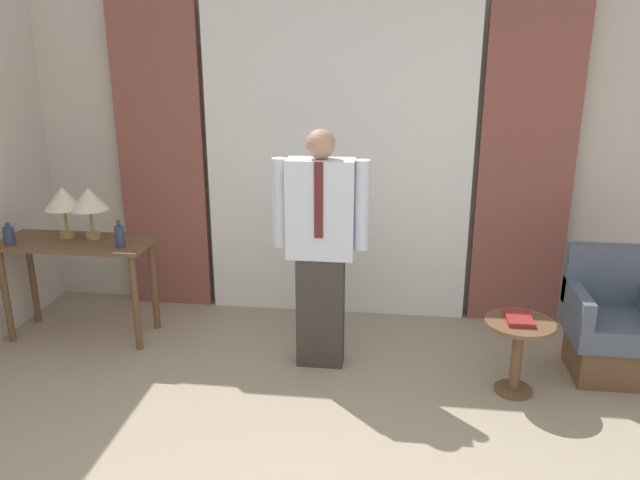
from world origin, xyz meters
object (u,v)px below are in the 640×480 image
object	(u,v)px
table_lamp_left	(63,200)
armchair	(610,328)
book	(519,318)
bottle_by_lamp	(9,235)
side_table	(518,344)
table_lamp_right	(89,200)
person	(321,243)
bottle_near_edge	(120,236)
desk	(78,258)

from	to	relation	value
table_lamp_left	armchair	xyz separation A→B (m)	(3.91, -0.19, -0.72)
table_lamp_left	book	size ratio (longest dim) A/B	1.66
bottle_by_lamp	book	xyz separation A→B (m)	(3.57, -0.30, -0.32)
bottle_by_lamp	side_table	distance (m)	3.62
table_lamp_left	book	distance (m)	3.32
table_lamp_left	armchair	distance (m)	3.98
book	table_lamp_right	bearing A→B (deg)	170.34
bottle_by_lamp	table_lamp_left	bearing A→B (deg)	33.49
table_lamp_left	table_lamp_right	bearing A→B (deg)	0.00
table_lamp_right	person	xyz separation A→B (m)	(1.76, -0.30, -0.16)
table_lamp_right	bottle_near_edge	size ratio (longest dim) A/B	1.93
bottle_by_lamp	table_lamp_right	bearing A→B (deg)	22.27
table_lamp_left	side_table	world-z (taller)	table_lamp_left
table_lamp_left	armchair	bearing A→B (deg)	-2.84
armchair	book	bearing A→B (deg)	-154.22
person	side_table	size ratio (longest dim) A/B	3.30
desk	bottle_near_edge	bearing A→B (deg)	-14.07
bottle_near_edge	book	bearing A→B (deg)	-7.05
table_lamp_left	bottle_near_edge	world-z (taller)	table_lamp_left
table_lamp_right	side_table	world-z (taller)	table_lamp_right
armchair	table_lamp_right	bearing A→B (deg)	177.01
table_lamp_left	person	distance (m)	1.99
bottle_by_lamp	book	distance (m)	3.59
desk	book	bearing A→B (deg)	-7.95
person	table_lamp_left	bearing A→B (deg)	171.38
desk	bottle_by_lamp	size ratio (longest dim) A/B	6.91
bottle_near_edge	side_table	bearing A→B (deg)	-7.23
table_lamp_right	bottle_by_lamp	size ratio (longest dim) A/B	2.36
desk	armchair	xyz separation A→B (m)	(3.81, -0.12, -0.30)
table_lamp_left	table_lamp_right	xyz separation A→B (m)	(0.20, 0.00, 0.00)
table_lamp_right	bottle_near_edge	world-z (taller)	table_lamp_right
desk	person	bearing A→B (deg)	-6.71
desk	armchair	world-z (taller)	armchair
side_table	armchair	bearing A→B (deg)	26.77
table_lamp_left	desk	bearing A→B (deg)	-37.84
bottle_by_lamp	person	world-z (taller)	person
bottle_near_edge	desk	bearing A→B (deg)	165.93
bottle_near_edge	side_table	xyz separation A→B (m)	(2.75, -0.35, -0.50)
table_lamp_left	side_table	size ratio (longest dim) A/B	0.77
bottle_by_lamp	person	size ratio (longest dim) A/B	0.10
armchair	bottle_by_lamp	bearing A→B (deg)	-179.68
bottle_near_edge	armchair	distance (m)	3.45
table_lamp_left	bottle_near_edge	bearing A→B (deg)	-19.67
person	desk	bearing A→B (deg)	173.29
table_lamp_right	book	size ratio (longest dim) A/B	1.66
bottle_near_edge	person	bearing A→B (deg)	-4.66
table_lamp_left	bottle_by_lamp	xyz separation A→B (m)	(-0.33, -0.22, -0.22)
table_lamp_right	bottle_near_edge	xyz separation A→B (m)	(0.30, -0.18, -0.21)
table_lamp_right	armchair	xyz separation A→B (m)	(3.71, -0.19, -0.72)
bottle_near_edge	side_table	size ratio (longest dim) A/B	0.40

